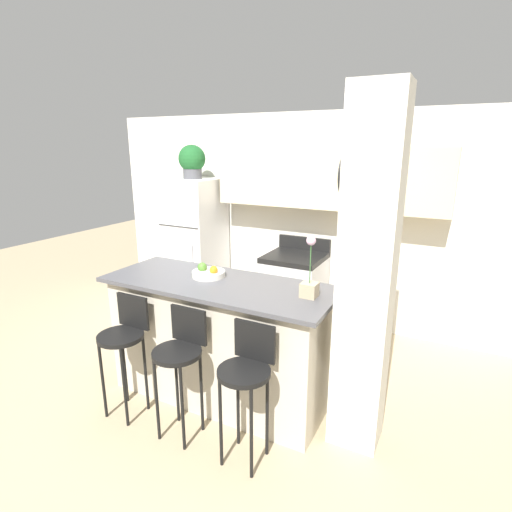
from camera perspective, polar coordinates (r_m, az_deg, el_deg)
ground_plane at (r=3.81m, az=-5.07°, el=-19.14°), size 14.00×14.00×0.00m
wall_back at (r=4.87m, az=8.13°, el=7.44°), size 5.60×0.38×2.55m
pillar_right at (r=2.85m, az=15.48°, el=-3.20°), size 0.38×0.32×2.55m
counter_bar at (r=3.54m, az=-5.28°, el=-11.90°), size 1.97×0.77×1.07m
refrigerator at (r=5.40m, az=-8.63°, el=1.55°), size 0.64×0.71×1.75m
stove_range at (r=4.89m, az=5.43°, el=-4.96°), size 0.67×0.66×1.07m
bar_stool_left at (r=3.44m, az=-18.28°, el=-11.03°), size 0.36×0.36×1.00m
bar_stool_mid at (r=3.10m, az=-10.75°, el=-13.59°), size 0.36×0.36×1.00m
bar_stool_right at (r=2.82m, az=-1.34°, el=-16.39°), size 0.36×0.36×1.00m
potted_plant_on_fridge at (r=5.24m, az=-9.13°, el=13.28°), size 0.34×0.34×0.42m
orchid_vase at (r=2.98m, az=7.67°, el=-3.56°), size 0.12×0.12×0.47m
fruit_bowl at (r=3.46m, az=-6.84°, el=-2.40°), size 0.28×0.28×0.12m
trash_bin at (r=5.13m, az=-4.99°, el=-7.18°), size 0.28×0.28×0.38m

